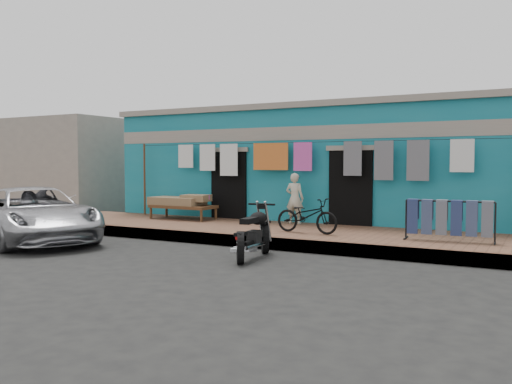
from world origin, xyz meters
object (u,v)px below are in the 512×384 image
bicycle (307,212)px  motorcycle (253,232)px  seated_person (295,198)px  jeans_rack (449,220)px  charpoy (183,207)px  car (34,213)px

bicycle → motorcycle: bearing=179.9°
seated_person → jeans_rack: bearing=159.8°
seated_person → charpoy: size_ratio=0.67×
car → jeans_rack: (8.54, 2.74, 0.03)m
motorcycle → charpoy: motorcycle is taller
charpoy → seated_person: bearing=6.4°
charpoy → jeans_rack: jeans_rack is taller
seated_person → bicycle: (0.98, -1.51, -0.17)m
motorcycle → bicycle: bearing=78.2°
motorcycle → jeans_rack: bearing=29.4°
car → bicycle: bearing=-41.2°
motorcycle → charpoy: size_ratio=0.83×
car → charpoy: size_ratio=2.36×
seated_person → charpoy: (-3.19, -0.36, -0.32)m
car → seated_person: size_ratio=3.53×
car → jeans_rack: car is taller
bicycle → jeans_rack: bicycle is taller
bicycle → jeans_rack: bearing=-81.4°
car → motorcycle: bearing=-60.9°
seated_person → bicycle: 1.81m
jeans_rack → seated_person: bearing=161.3°
seated_person → motorcycle: size_ratio=0.80×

